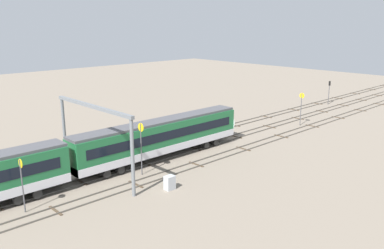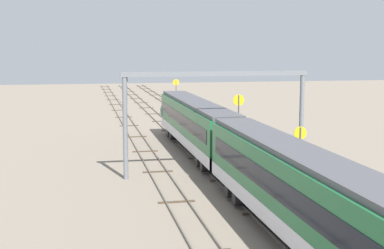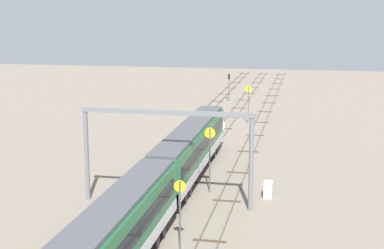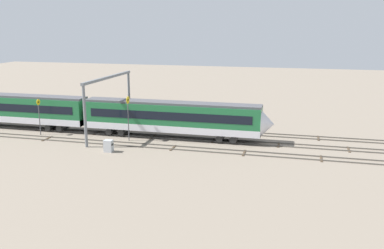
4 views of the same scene
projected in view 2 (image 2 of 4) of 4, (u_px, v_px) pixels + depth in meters
ground_plane at (192, 150)px, 53.36m from camera, size 201.24×201.24×0.00m
track_near_foreground at (237, 148)px, 54.25m from camera, size 185.24×2.40×0.16m
track_with_train at (192, 149)px, 53.35m from camera, size 185.24×2.40×0.16m
track_middle at (145, 151)px, 52.45m from camera, size 185.24×2.40×0.16m
overhead_gantry at (216, 100)px, 42.17m from camera, size 0.40×14.64×8.08m
speed_sign_near_foreground at (238, 119)px, 46.94m from camera, size 0.14×0.95×5.92m
speed_sign_mid_trackside at (300, 156)px, 34.37m from camera, size 0.14×0.81×5.02m
speed_sign_far_trackside at (176, 93)px, 78.25m from camera, size 0.14×0.88×5.41m
signal_light_trackside_approach at (127, 86)px, 96.11m from camera, size 0.31×0.32×4.84m
relay_cabinet at (297, 153)px, 47.97m from camera, size 1.04×0.78×1.46m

